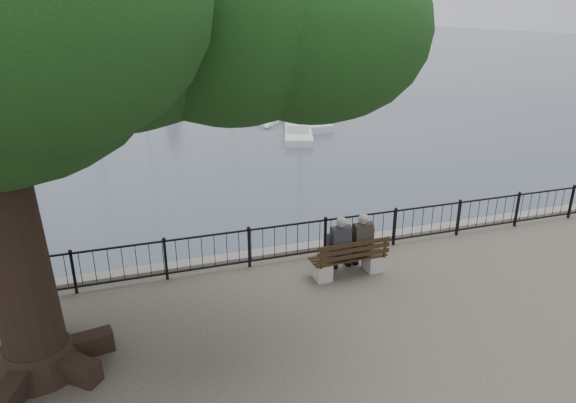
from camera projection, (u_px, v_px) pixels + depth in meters
name	position (u px, v px, depth m)	size (l,w,h in m)	color
harbor	(282.00, 269.00, 13.61)	(260.00, 260.00, 1.20)	slate
railing	(288.00, 241.00, 12.79)	(22.06, 0.06, 1.00)	black
bench	(349.00, 262.00, 12.17)	(1.86, 0.61, 0.97)	gray
person_left	(337.00, 248.00, 12.05)	(0.46, 0.77, 1.54)	black
person_right	(359.00, 244.00, 12.24)	(0.46, 0.77, 1.54)	black
tree	(36.00, 1.00, 7.36)	(11.32, 7.90, 9.24)	black
lion_monument	(168.00, 57.00, 55.35)	(5.58, 5.58, 8.33)	slate
sailboat_b	(98.00, 125.00, 31.11)	(2.31, 5.91, 12.15)	silver
sailboat_c	(298.00, 131.00, 29.88)	(3.15, 5.68, 11.25)	silver
sailboat_d	(300.00, 119.00, 33.06)	(2.18, 6.26, 10.36)	silver
sailboat_f	(145.00, 106.00, 37.39)	(4.04, 6.15, 13.28)	silver
sailboat_g	(229.00, 84.00, 48.21)	(3.81, 6.38, 12.18)	silver
sailboat_h	(86.00, 91.00, 44.13)	(1.99, 5.52, 12.95)	silver
far_shore	(288.00, 27.00, 87.83)	(30.00, 8.60, 9.18)	#464037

